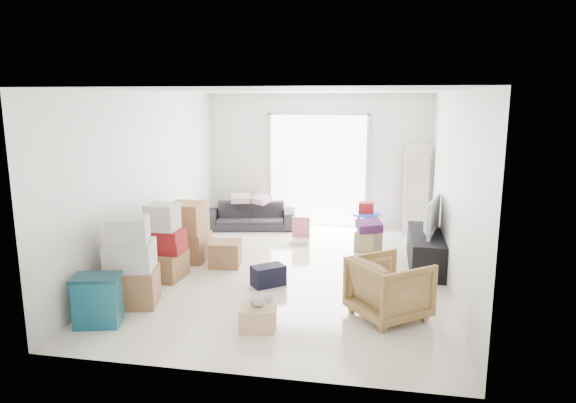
# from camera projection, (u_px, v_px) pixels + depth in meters

# --- Properties ---
(room_shell) EXTENTS (4.98, 6.48, 3.18)m
(room_shell) POSITION_uv_depth(u_px,v_px,m) (292.00, 185.00, 7.54)
(room_shell) COLOR white
(room_shell) RESTS_ON ground
(sliding_door) EXTENTS (2.10, 0.04, 2.33)m
(sliding_door) POSITION_uv_depth(u_px,v_px,m) (318.00, 166.00, 10.43)
(sliding_door) COLOR white
(sliding_door) RESTS_ON room_shell
(ac_tower) EXTENTS (0.45, 0.30, 1.75)m
(ac_tower) POSITION_uv_depth(u_px,v_px,m) (416.00, 190.00, 9.84)
(ac_tower) COLOR beige
(ac_tower) RESTS_ON room_shell
(tv_console) EXTENTS (0.49, 1.62, 0.54)m
(tv_console) POSITION_uv_depth(u_px,v_px,m) (425.00, 250.00, 8.02)
(tv_console) COLOR black
(tv_console) RESTS_ON room_shell
(television) EXTENTS (0.78, 1.09, 0.13)m
(television) POSITION_uv_depth(u_px,v_px,m) (426.00, 229.00, 7.95)
(television) COLOR black
(television) RESTS_ON tv_console
(sofa) EXTENTS (1.86, 0.85, 0.70)m
(sofa) POSITION_uv_depth(u_px,v_px,m) (250.00, 211.00, 10.38)
(sofa) COLOR #232227
(sofa) RESTS_ON room_shell
(pillow_left) EXTENTS (0.41, 0.35, 0.11)m
(pillow_left) POSITION_uv_depth(u_px,v_px,m) (241.00, 191.00, 10.36)
(pillow_left) COLOR #D49BAB
(pillow_left) RESTS_ON sofa
(pillow_right) EXTENTS (0.40, 0.39, 0.11)m
(pillow_right) POSITION_uv_depth(u_px,v_px,m) (261.00, 192.00, 10.25)
(pillow_right) COLOR #D49BAB
(pillow_right) RESTS_ON sofa
(armchair) EXTENTS (1.07, 1.08, 0.81)m
(armchair) POSITION_uv_depth(u_px,v_px,m) (389.00, 285.00, 6.13)
(armchair) COLOR #A47A48
(armchair) RESTS_ON room_shell
(storage_bins) EXTENTS (0.60, 0.48, 0.60)m
(storage_bins) POSITION_uv_depth(u_px,v_px,m) (98.00, 300.00, 5.94)
(storage_bins) COLOR #124F60
(storage_bins) RESTS_ON room_shell
(box_stack_a) EXTENTS (0.73, 0.66, 1.15)m
(box_stack_a) POSITION_uv_depth(u_px,v_px,m) (131.00, 266.00, 6.49)
(box_stack_a) COLOR #8B603E
(box_stack_a) RESTS_ON room_shell
(box_stack_b) EXTENTS (0.61, 0.59, 1.11)m
(box_stack_b) POSITION_uv_depth(u_px,v_px,m) (164.00, 246.00, 7.47)
(box_stack_b) COLOR #8B603E
(box_stack_b) RESTS_ON room_shell
(box_stack_c) EXTENTS (0.68, 0.58, 0.96)m
(box_stack_c) POSITION_uv_depth(u_px,v_px,m) (188.00, 233.00, 8.30)
(box_stack_c) COLOR #8B603E
(box_stack_c) RESTS_ON room_shell
(loose_box) EXTENTS (0.53, 0.53, 0.39)m
(loose_box) POSITION_uv_depth(u_px,v_px,m) (225.00, 254.00, 8.09)
(loose_box) COLOR #8B603E
(loose_box) RESTS_ON room_shell
(duffel_bag) EXTENTS (0.52, 0.49, 0.29)m
(duffel_bag) POSITION_uv_depth(u_px,v_px,m) (268.00, 276.00, 7.23)
(duffel_bag) COLOR black
(duffel_bag) RESTS_ON room_shell
(ottoman) EXTENTS (0.48, 0.48, 0.36)m
(ottoman) POSITION_uv_depth(u_px,v_px,m) (368.00, 242.00, 8.80)
(ottoman) COLOR olive
(ottoman) RESTS_ON room_shell
(blanket) EXTENTS (0.49, 0.49, 0.14)m
(blanket) POSITION_uv_depth(u_px,v_px,m) (369.00, 228.00, 8.75)
(blanket) COLOR #471D4A
(blanket) RESTS_ON ottoman
(kids_table) EXTENTS (0.55, 0.55, 0.67)m
(kids_table) POSITION_uv_depth(u_px,v_px,m) (366.00, 212.00, 9.70)
(kids_table) COLOR blue
(kids_table) RESTS_ON room_shell
(toy_walker) EXTENTS (0.37, 0.32, 0.47)m
(toy_walker) POSITION_uv_depth(u_px,v_px,m) (300.00, 236.00, 9.36)
(toy_walker) COLOR silver
(toy_walker) RESTS_ON room_shell
(wood_crate) EXTENTS (0.45, 0.45, 0.27)m
(wood_crate) POSITION_uv_depth(u_px,v_px,m) (258.00, 317.00, 5.89)
(wood_crate) COLOR tan
(wood_crate) RESTS_ON room_shell
(plush_bunny) EXTENTS (0.28, 0.16, 0.14)m
(plush_bunny) POSITION_uv_depth(u_px,v_px,m) (261.00, 301.00, 5.86)
(plush_bunny) COLOR #B2ADA8
(plush_bunny) RESTS_ON wood_crate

